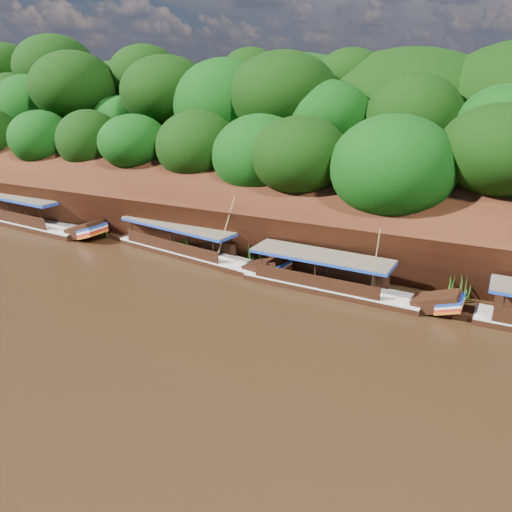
{
  "coord_description": "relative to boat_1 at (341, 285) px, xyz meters",
  "views": [
    {
      "loc": [
        8.07,
        -19.02,
        12.03
      ],
      "look_at": [
        -4.93,
        7.0,
        1.51
      ],
      "focal_mm": 35.0,
      "sensor_mm": 36.0,
      "label": 1
    }
  ],
  "objects": [
    {
      "name": "riverbank",
      "position": [
        -0.54,
        15.48,
        1.39
      ],
      "size": [
        120.0,
        30.06,
        19.4
      ],
      "color": "black",
      "rests_on": "ground"
    },
    {
      "name": "reeds",
      "position": [
        -2.6,
        2.28,
        0.43
      ],
      "size": [
        50.14,
        2.41,
        2.14
      ],
      "color": "#2B5816",
      "rests_on": "ground"
    },
    {
      "name": "ground",
      "position": [
        -0.53,
        -7.25,
        -0.5
      ],
      "size": [
        160.0,
        160.0,
        0.0
      ],
      "primitive_type": "plane",
      "color": "black",
      "rests_on": "ground"
    },
    {
      "name": "boat_3",
      "position": [
        -27.18,
        1.47,
        0.1
      ],
      "size": [
        14.99,
        3.48,
        3.15
      ],
      "rotation": [
        0.0,
        0.0,
        -0.07
      ],
      "color": "black",
      "rests_on": "ground"
    },
    {
      "name": "boat_2",
      "position": [
        -10.99,
        1.31,
        0.01
      ],
      "size": [
        14.32,
        4.04,
        5.23
      ],
      "rotation": [
        0.0,
        0.0,
        -0.16
      ],
      "color": "black",
      "rests_on": "ground"
    },
    {
      "name": "boat_1",
      "position": [
        0.0,
        0.0,
        0.0
      ],
      "size": [
        12.74,
        2.59,
        4.91
      ],
      "rotation": [
        0.0,
        0.0,
        -0.04
      ],
      "color": "black",
      "rests_on": "ground"
    }
  ]
}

